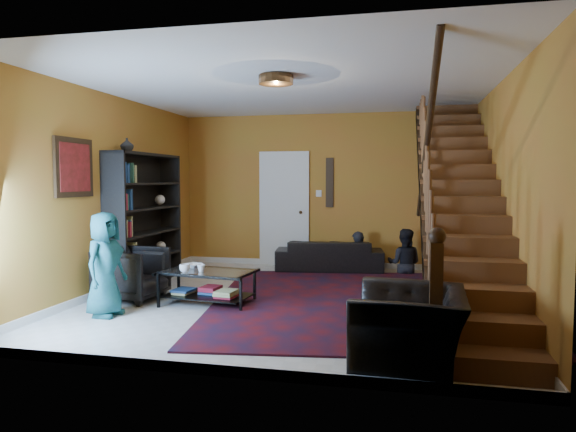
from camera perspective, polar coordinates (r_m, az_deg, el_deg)
name	(u,v)px	position (r m, az deg, el deg)	size (l,w,h in m)	color
floor	(290,300)	(6.93, 0.27, -9.29)	(5.50, 5.50, 0.00)	beige
room	(228,274)	(8.53, -6.67, -6.45)	(5.50, 5.50, 5.50)	#A37C24
staircase	(459,196)	(6.64, 18.51, 2.12)	(0.95, 5.02, 3.18)	brown
bookshelf	(146,221)	(8.17, -15.55, -0.56)	(0.35, 1.80, 2.00)	black
door	(284,211)	(9.57, -0.42, 0.60)	(0.82, 0.05, 2.05)	silver
framed_picture	(74,168)	(6.95, -22.69, 4.99)	(0.04, 0.74, 0.74)	maroon
wall_hanging	(330,183)	(9.41, 4.65, 3.73)	(0.14, 0.03, 0.90)	black
ceiling_fixture	(276,80)	(6.07, -1.35, 14.89)	(0.40, 0.40, 0.10)	#3F2814
rug	(358,302)	(6.83, 7.77, -9.44)	(3.71, 4.24, 0.02)	#490D12
sofa	(329,255)	(9.07, 4.61, -4.39)	(1.86, 0.73, 0.54)	black
armchair_left	(132,274)	(7.15, -16.92, -6.16)	(0.75, 0.78, 0.71)	black
armchair_right	(409,330)	(4.52, 13.31, -12.21)	(1.04, 0.91, 0.68)	black
person_adult_a	(357,264)	(9.09, 7.72, -5.31)	(0.42, 0.28, 1.16)	black
person_adult_b	(404,264)	(9.06, 12.80, -5.21)	(0.59, 0.46, 1.22)	black
person_child	(105,264)	(6.38, -19.67, -5.07)	(0.60, 0.39, 1.22)	#185B58
coffee_table	(208,285)	(6.72, -8.91, -7.58)	(1.21, 0.80, 0.43)	black
cup_a	(185,268)	(6.61, -11.40, -5.71)	(0.13, 0.13, 0.10)	#999999
cup_b	(201,268)	(6.61, -9.62, -5.75)	(0.10, 0.10, 0.09)	#999999
bowl	(194,266)	(6.92, -10.45, -5.46)	(0.23, 0.23, 0.06)	#999999
vase	(127,145)	(7.72, -17.46, 7.55)	(0.18, 0.18, 0.19)	#999999
popcorn_bucket	(97,306)	(6.60, -20.46, -9.38)	(0.13, 0.13, 0.15)	red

